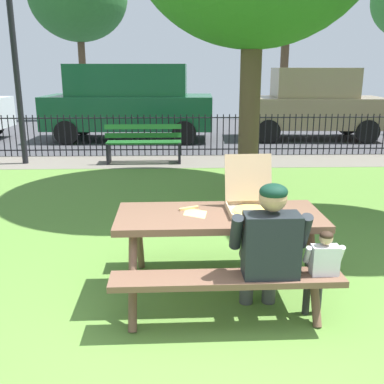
{
  "coord_description": "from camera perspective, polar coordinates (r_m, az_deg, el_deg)",
  "views": [
    {
      "loc": [
        -0.29,
        -2.38,
        2.01
      ],
      "look_at": [
        -0.14,
        2.13,
        0.75
      ],
      "focal_mm": 42.07,
      "sensor_mm": 36.0,
      "label": 1
    }
  ],
  "objects": [
    {
      "name": "iron_fence_streetside",
      "position": [
        10.51,
        -0.26,
        7.28
      ],
      "size": [
        20.51,
        0.03,
        0.95
      ],
      "color": "black",
      "rests_on": "ground"
    },
    {
      "name": "ground",
      "position": [
        4.84,
        1.74,
        -9.08
      ],
      "size": [
        28.0,
        12.02,
        0.02
      ],
      "primitive_type": "cube",
      "color": "#5A8737"
    },
    {
      "name": "cobblestone_walkway",
      "position": [
        9.91,
        -0.15,
        3.89
      ],
      "size": [
        28.0,
        1.4,
        0.01
      ],
      "primitive_type": "cube",
      "color": "slate"
    },
    {
      "name": "lamp_post_walkway",
      "position": [
        10.16,
        -21.83,
        18.43
      ],
      "size": [
        0.28,
        0.28,
        4.47
      ],
      "color": "black",
      "rests_on": "ground"
    },
    {
      "name": "picnic_table_foreground",
      "position": [
        4.0,
        3.45,
        -5.11
      ],
      "size": [
        1.82,
        1.51,
        0.79
      ],
      "color": "brown",
      "rests_on": "ground"
    },
    {
      "name": "park_bench_center",
      "position": [
        9.72,
        -6.13,
        6.08
      ],
      "size": [
        1.61,
        0.48,
        0.85
      ],
      "color": "#1F6725",
      "rests_on": "ground"
    },
    {
      "name": "street_asphalt",
      "position": [
        14.35,
        -0.68,
        7.54
      ],
      "size": [
        28.0,
        7.6,
        0.01
      ],
      "primitive_type": "cube",
      "color": "#424247"
    },
    {
      "name": "pizza_slice_on_table",
      "position": [
        3.97,
        0.25,
        -2.5
      ],
      "size": [
        0.27,
        0.31,
        0.02
      ],
      "color": "#F9D57C",
      "rests_on": "picnic_table_foreground"
    },
    {
      "name": "parked_car_center",
      "position": [
        13.4,
        15.02,
        10.82
      ],
      "size": [
        3.99,
        2.0,
        1.98
      ],
      "color": "#917D5E",
      "rests_on": "ground"
    },
    {
      "name": "far_tree_center",
      "position": [
        19.92,
        11.94,
        21.18
      ],
      "size": [
        2.48,
        2.48,
        5.23
      ],
      "color": "brown",
      "rests_on": "ground"
    },
    {
      "name": "adult_at_table",
      "position": [
        3.57,
        9.62,
        -6.9
      ],
      "size": [
        0.61,
        0.59,
        1.19
      ],
      "color": "#464646",
      "rests_on": "ground"
    },
    {
      "name": "pizza_box_open",
      "position": [
        4.04,
        7.49,
        -1.11
      ],
      "size": [
        0.45,
        0.51,
        0.48
      ],
      "color": "tan",
      "rests_on": "picnic_table_foreground"
    },
    {
      "name": "child_at_table",
      "position": [
        3.72,
        16.04,
        -9.06
      ],
      "size": [
        0.31,
        0.3,
        0.81
      ],
      "color": "#2A2A2A",
      "rests_on": "ground"
    },
    {
      "name": "parked_car_left",
      "position": [
        12.9,
        -7.98,
        11.41
      ],
      "size": [
        4.68,
        2.12,
        2.08
      ],
      "color": "#15512E",
      "rests_on": "ground"
    }
  ]
}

